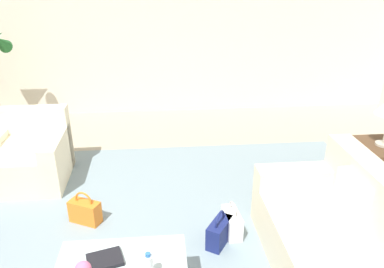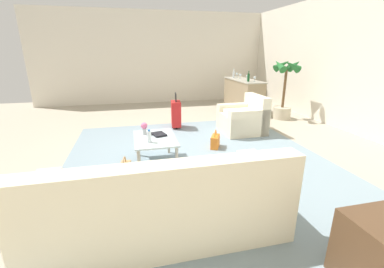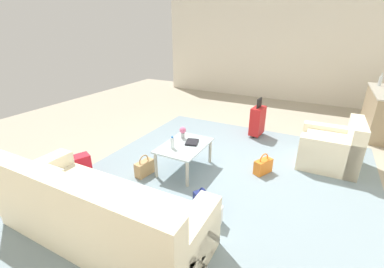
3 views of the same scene
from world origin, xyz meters
TOP-DOWN VIEW (x-y plane):
  - wall_back at (0.00, 4.06)m, footprint 10.24×0.12m
  - area_rug at (0.60, 0.20)m, footprint 5.20×4.40m
  - armchair at (-0.90, 1.67)m, footprint 0.93×0.92m
  - water_bottle at (0.60, -0.60)m, footprint 0.06×0.06m
  - coffee_table_book at (0.28, -0.42)m, footprint 0.29×0.25m
  - side_table at (3.20, 1.00)m, footprint 0.60×0.60m
  - handbag_navy at (1.23, 0.24)m, footprint 0.29×0.34m
  - handbag_white at (1.38, 0.38)m, footprint 0.17×0.33m
  - handbag_orange at (-0.09, 0.70)m, footprint 0.35×0.27m

SIDE VIEW (x-z plane):
  - area_rug at x=0.60m, z-range 0.00..0.01m
  - handbag_navy at x=1.23m, z-range -0.05..0.31m
  - handbag_white at x=1.38m, z-range -0.05..0.31m
  - handbag_orange at x=-0.09m, z-range -0.05..0.31m
  - armchair at x=-0.90m, z-range -0.13..0.71m
  - side_table at x=3.20m, z-range 0.00..0.60m
  - coffee_table_book at x=0.28m, z-range 0.46..0.49m
  - water_bottle at x=0.60m, z-range 0.45..0.65m
  - wall_back at x=0.00m, z-range 0.00..3.10m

